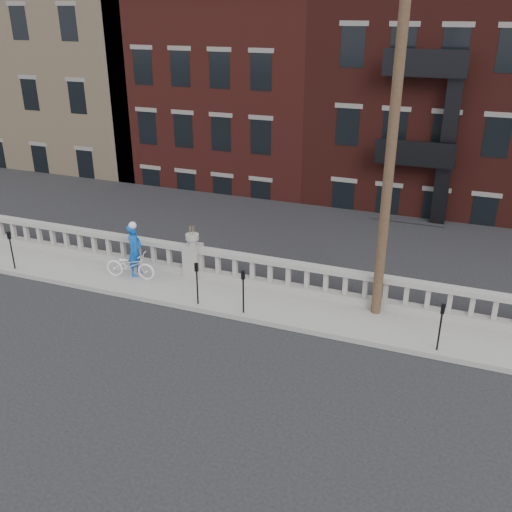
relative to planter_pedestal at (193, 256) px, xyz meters
The scene contains 12 objects.
ground 4.04m from the planter_pedestal, 90.00° to the right, with size 120.00×120.00×0.00m, color black.
sidewalk 1.21m from the planter_pedestal, 90.00° to the right, with size 32.00×2.20×0.15m, color gray.
balustrade 0.19m from the planter_pedestal, ahead, with size 28.00×0.34×1.03m.
planter_pedestal is the anchor object (origin of this frame).
lower_level 19.19m from the planter_pedestal, 88.31° to the left, with size 80.00×44.00×20.80m.
utility_pole 7.61m from the planter_pedestal, ahead, with size 1.60×0.28×10.00m.
parking_meter_a 6.28m from the planter_pedestal, 163.33° to the right, with size 0.10×0.09×1.36m.
parking_meter_b 2.09m from the planter_pedestal, 59.71° to the right, with size 0.10×0.09×1.36m.
parking_meter_c 3.13m from the planter_pedestal, 35.21° to the right, with size 0.10×0.09×1.36m.
parking_meter_d 8.29m from the planter_pedestal, 12.55° to the right, with size 0.10×0.09×1.36m.
bicycle 2.10m from the planter_pedestal, 152.41° to the right, with size 0.60×1.73×0.91m, color white.
cyclist 1.95m from the planter_pedestal, 159.58° to the right, with size 0.65×0.43×1.79m, color #0C4CB5.
Camera 1 is at (8.25, -11.52, 8.49)m, focal length 40.00 mm.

